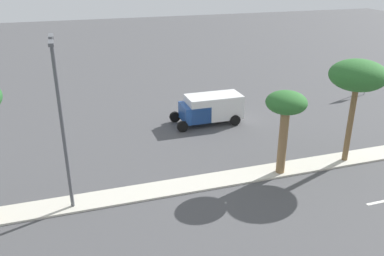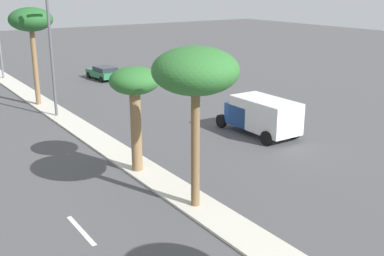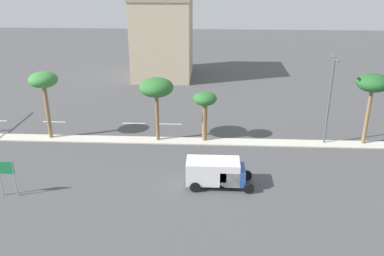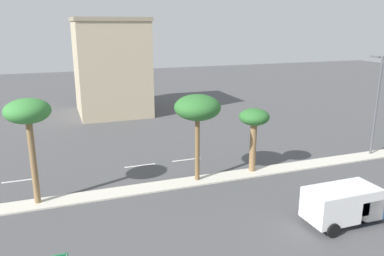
% 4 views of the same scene
% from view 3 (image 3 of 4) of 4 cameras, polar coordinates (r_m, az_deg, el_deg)
% --- Properties ---
extents(ground_plane, '(160.00, 160.00, 0.00)m').
position_cam_3_polar(ground_plane, '(45.51, 9.53, -2.07)').
color(ground_plane, '#4C4C4F').
extents(median_curb, '(1.80, 92.97, 0.12)m').
position_cam_3_polar(median_curb, '(47.83, 21.92, -2.14)').
color(median_curb, beige).
rests_on(median_curb, ground).
extents(lane_stripe_front, '(0.20, 2.80, 0.01)m').
position_cam_3_polar(lane_stripe_front, '(53.51, -18.48, 0.81)').
color(lane_stripe_front, silver).
rests_on(lane_stripe_front, ground).
extents(lane_stripe_center, '(0.20, 2.80, 0.01)m').
position_cam_3_polar(lane_stripe_center, '(50.78, -8.03, 0.64)').
color(lane_stripe_center, silver).
rests_on(lane_stripe_center, ground).
extents(lane_stripe_rear, '(0.20, 2.80, 0.01)m').
position_cam_3_polar(lane_stripe_rear, '(50.14, -3.04, 0.55)').
color(lane_stripe_rear, silver).
rests_on(lane_stripe_rear, ground).
extents(directional_road_sign, '(0.10, 1.35, 3.18)m').
position_cam_3_polar(directional_road_sign, '(37.48, -24.25, -5.51)').
color(directional_road_sign, gray).
rests_on(directional_road_sign, ground).
extents(commercial_building, '(11.06, 9.69, 13.13)m').
position_cam_3_polar(commercial_building, '(70.10, -4.06, 12.35)').
color(commercial_building, tan).
rests_on(commercial_building, ground).
extents(palm_tree_rear, '(3.03, 3.03, 7.44)m').
position_cam_3_polar(palm_tree_rear, '(46.70, -19.82, 6.00)').
color(palm_tree_rear, olive).
rests_on(palm_tree_rear, median_curb).
extents(palm_tree_center, '(3.61, 3.61, 6.96)m').
position_cam_3_polar(palm_tree_center, '(43.62, -4.94, 5.50)').
color(palm_tree_center, brown).
rests_on(palm_tree_center, median_curb).
extents(palm_tree_inboard, '(2.52, 2.52, 5.44)m').
position_cam_3_polar(palm_tree_inboard, '(43.86, 1.79, 3.65)').
color(palm_tree_inboard, olive).
rests_on(palm_tree_inboard, median_curb).
extents(palm_tree_trailing, '(3.35, 3.35, 7.64)m').
position_cam_3_polar(palm_tree_trailing, '(46.24, 23.69, 5.55)').
color(palm_tree_trailing, olive).
rests_on(palm_tree_trailing, median_curb).
extents(street_lamp_inboard, '(2.90, 0.24, 9.36)m').
position_cam_3_polar(street_lamp_inboard, '(45.15, 18.54, 4.52)').
color(street_lamp_inboard, '#515459').
rests_on(street_lamp_inboard, median_curb).
extents(box_truck, '(2.58, 5.84, 2.43)m').
position_cam_3_polar(box_truck, '(36.18, 3.57, -6.09)').
color(box_truck, '#234C99').
rests_on(box_truck, ground).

